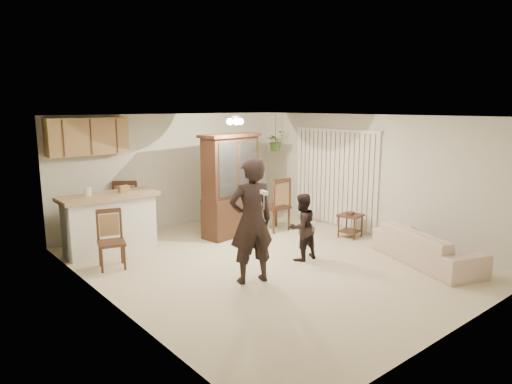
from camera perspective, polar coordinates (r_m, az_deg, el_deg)
floor at (r=7.99m, az=1.66°, el=-8.81°), size 6.50×6.50×0.00m
ceiling at (r=7.53m, az=1.76°, el=9.42°), size 5.50×6.50×0.02m
wall_back at (r=10.29m, az=-10.35°, el=2.62°), size 5.50×0.02×2.50m
wall_front at (r=5.71m, az=23.89°, el=-4.64°), size 5.50×0.02×2.50m
wall_left at (r=6.23m, az=-17.64°, el=-2.97°), size 0.02×6.50×2.50m
wall_right at (r=9.68m, az=14.03°, el=1.97°), size 0.02×6.50×2.50m
breakfast_bar at (r=8.86m, az=-17.76°, el=-3.98°), size 1.60×0.55×1.00m
bar_top at (r=8.74m, az=-17.97°, el=-0.49°), size 1.75×0.70×0.08m
upper_cabinets at (r=9.26m, az=-20.31°, el=6.54°), size 1.50×0.34×0.70m
vertical_blinds at (r=10.22m, az=9.80°, el=1.73°), size 0.06×2.30×2.10m
ceiling_fixture at (r=8.59m, az=-2.59°, el=8.91°), size 0.36×0.36×0.20m
hanging_plant at (r=10.88m, az=2.47°, el=6.40°), size 0.43×0.37×0.48m
plant_cord at (r=10.86m, az=2.48°, el=8.11°), size 0.01×0.01×0.65m
sofa at (r=8.38m, az=20.60°, el=-5.95°), size 1.31×2.01×0.73m
adult at (r=6.90m, az=-0.58°, el=-4.15°), size 0.75×0.60×1.80m
child at (r=7.98m, az=5.75°, el=-3.80°), size 0.67×0.53×1.35m
china_hutch at (r=9.40m, az=-3.19°, el=0.74°), size 1.40×0.70×2.11m
side_table at (r=9.60m, az=11.70°, el=-4.11°), size 0.52×0.52×0.53m
chair_bar at (r=8.01m, az=-17.56°, el=-7.18°), size 0.54×0.54×0.98m
chair_hutch_left at (r=9.52m, az=-16.10°, el=-3.92°), size 0.73×0.73×1.18m
chair_hutch_right at (r=9.93m, az=2.40°, el=-2.93°), size 0.53×0.53×1.16m
controller_adult at (r=6.37m, az=1.00°, el=-0.06°), size 0.10×0.17×0.05m
controller_child at (r=7.78m, az=7.17°, el=-3.83°), size 0.03×0.10×0.03m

